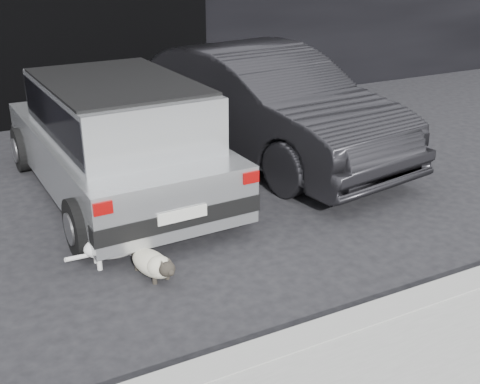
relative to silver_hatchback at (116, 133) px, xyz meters
name	(u,v)px	position (x,y,z in m)	size (l,w,h in m)	color
ground	(102,227)	(-0.44, -0.75, -0.73)	(80.00, 80.00, 0.00)	black
garage_opening	(87,37)	(0.56, 3.24, 0.57)	(4.00, 0.10, 2.60)	black
curb	(336,331)	(0.56, -3.35, -0.67)	(18.00, 0.25, 0.12)	gray
silver_hatchback	(116,133)	(0.00, 0.00, 0.00)	(1.89, 3.66, 1.33)	silver
second_car	(263,104)	(2.08, 0.39, -0.01)	(1.51, 4.32, 1.42)	black
cat_siamese	(154,264)	(-0.30, -1.91, -0.61)	(0.34, 0.73, 0.26)	beige
cat_white	(119,243)	(-0.48, -1.52, -0.54)	(0.84, 0.31, 0.39)	silver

